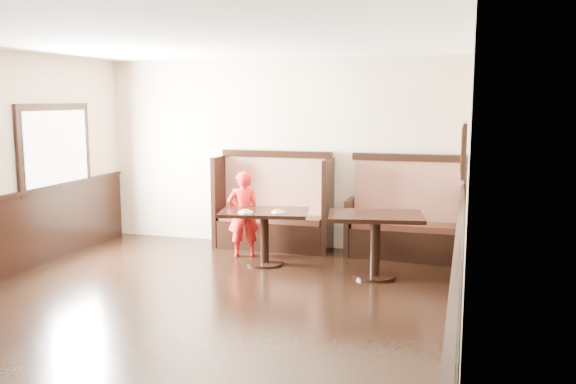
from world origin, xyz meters
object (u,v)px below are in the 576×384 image
at_px(booth_main, 274,213).
at_px(booth_neighbor, 406,223).
at_px(table_main, 264,223).
at_px(child, 243,214).
at_px(table_neighbor, 375,230).

distance_m(booth_main, booth_neighbor, 1.95).
bearing_deg(table_main, booth_neighbor, 17.38).
height_order(booth_main, child, booth_main).
bearing_deg(child, table_main, 120.90).
relative_size(booth_main, table_main, 1.38).
relative_size(booth_main, table_neighbor, 1.38).
xyz_separation_m(booth_main, booth_neighbor, (1.95, -0.00, -0.05)).
bearing_deg(booth_main, table_neighbor, -33.68).
xyz_separation_m(booth_main, child, (-0.24, -0.64, 0.08)).
xyz_separation_m(booth_neighbor, table_main, (-1.78, -0.95, 0.08)).
xyz_separation_m(table_main, table_neighbor, (1.51, -0.17, 0.04)).
bearing_deg(child, table_neighbor, 143.29).
relative_size(table_main, table_neighbor, 1.00).
relative_size(booth_main, booth_neighbor, 1.06).
xyz_separation_m(booth_main, table_neighbor, (1.68, -1.12, 0.07)).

